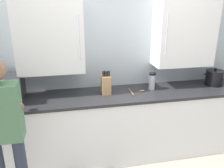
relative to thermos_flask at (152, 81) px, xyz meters
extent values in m
cube|color=#B2BCC1|center=(-0.40, 0.30, 0.33)|extent=(4.07, 0.10, 2.70)
cube|color=white|center=(-1.25, 0.09, 0.59)|extent=(0.77, 0.32, 0.84)
cylinder|color=#B7BABF|center=(-0.92, -0.08, 0.59)|extent=(0.01, 0.01, 0.50)
cube|color=white|center=(0.44, 0.09, 0.59)|extent=(0.77, 0.32, 0.84)
cylinder|color=#B7BABF|center=(0.12, -0.08, 0.59)|extent=(0.01, 0.01, 0.50)
cube|color=white|center=(-0.40, -0.05, -0.59)|extent=(3.76, 0.59, 0.87)
cube|color=#232326|center=(-0.40, -0.05, -0.13)|extent=(3.80, 0.63, 0.03)
cube|color=black|center=(-0.40, -0.32, -0.97)|extent=(3.76, 0.04, 0.09)
cube|color=black|center=(-1.67, -0.21, 0.03)|extent=(0.15, 0.01, 0.27)
cylinder|color=#B7BABF|center=(0.00, 0.00, -0.02)|extent=(0.08, 0.08, 0.20)
cylinder|color=black|center=(0.00, 0.00, 0.10)|extent=(0.09, 0.09, 0.03)
cube|color=tan|center=(-0.61, -0.01, 0.00)|extent=(0.11, 0.15, 0.23)
cylinder|color=black|center=(-0.65, -0.03, 0.15)|extent=(0.02, 0.02, 0.07)
cylinder|color=black|center=(-0.63, -0.03, 0.15)|extent=(0.02, 0.02, 0.07)
cylinder|color=black|center=(-0.61, -0.03, 0.14)|extent=(0.02, 0.02, 0.06)
cylinder|color=black|center=(-0.60, -0.03, 0.15)|extent=(0.02, 0.02, 0.07)
cylinder|color=black|center=(-0.58, -0.03, 0.15)|extent=(0.02, 0.02, 0.07)
cylinder|color=black|center=(0.91, 0.00, -0.02)|extent=(0.23, 0.23, 0.19)
cylinder|color=black|center=(0.91, 0.00, 0.08)|extent=(0.24, 0.24, 0.02)
cylinder|color=black|center=(0.91, 0.00, 0.11)|extent=(0.04, 0.04, 0.03)
cylinder|color=black|center=(0.77, 0.00, 0.05)|extent=(0.05, 0.02, 0.02)
cylinder|color=black|center=(1.05, 0.00, 0.05)|extent=(0.05, 0.02, 0.02)
cylinder|color=brown|center=(-0.30, -0.05, -0.11)|extent=(0.02, 0.24, 0.01)
ellipsoid|color=brown|center=(-0.15, -0.05, -0.11)|extent=(0.06, 0.05, 0.02)
cube|color=#47704C|center=(-1.67, -0.72, 0.06)|extent=(0.34, 0.20, 0.53)
cylinder|color=brown|center=(-1.66, -0.52, 0.18)|extent=(0.38, 0.45, 0.24)
camera|label=1|loc=(-1.08, -2.68, 0.96)|focal=36.94mm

